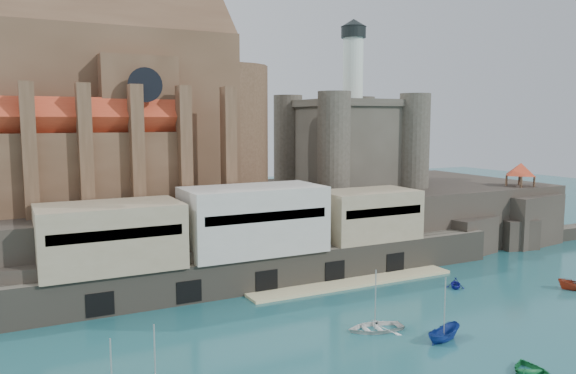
% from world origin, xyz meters
% --- Properties ---
extents(ground, '(300.00, 300.00, 0.00)m').
position_xyz_m(ground, '(0.00, 0.00, 0.00)').
color(ground, '#1A5158').
rests_on(ground, ground).
extents(promontory, '(100.00, 36.00, 10.00)m').
position_xyz_m(promontory, '(-0.19, 39.37, 4.92)').
color(promontory, black).
rests_on(promontory, ground).
extents(quay, '(70.00, 12.00, 13.05)m').
position_xyz_m(quay, '(-10.19, 23.07, 6.07)').
color(quay, '#605A4D').
rests_on(quay, ground).
extents(church, '(47.00, 25.93, 30.51)m').
position_xyz_m(church, '(-24.13, 41.85, 22.13)').
color(church, brown).
rests_on(church, promontory).
extents(castle_keep, '(21.20, 21.20, 29.30)m').
position_xyz_m(castle_keep, '(16.08, 41.08, 18.31)').
color(castle_keep, '#413D33').
rests_on(castle_keep, promontory).
extents(rock_outcrop, '(14.50, 10.50, 8.70)m').
position_xyz_m(rock_outcrop, '(42.00, 25.84, 4.02)').
color(rock_outcrop, black).
rests_on(rock_outcrop, ground).
extents(pavilion, '(6.40, 6.40, 5.40)m').
position_xyz_m(pavilion, '(42.00, 26.00, 12.73)').
color(pavilion, brown).
rests_on(pavilion, rock_outcrop).
extents(boat_2, '(2.16, 2.13, 4.59)m').
position_xyz_m(boat_2, '(-0.81, -2.22, 0.00)').
color(boat_2, navy).
rests_on(boat_2, ground).
extents(boat_6, '(2.04, 4.41, 5.95)m').
position_xyz_m(boat_6, '(-5.26, 3.07, 0.00)').
color(boat_6, white).
rests_on(boat_6, ground).
extents(boat_7, '(3.11, 3.01, 3.12)m').
position_xyz_m(boat_7, '(12.80, 10.52, 0.00)').
color(boat_7, '#171C96').
rests_on(boat_7, ground).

